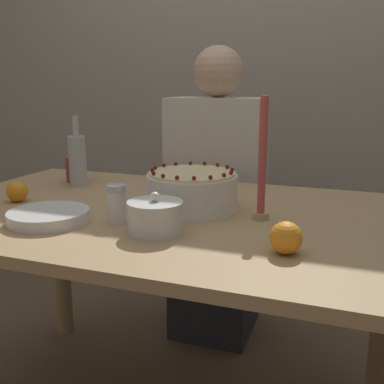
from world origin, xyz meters
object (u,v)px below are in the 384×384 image
at_px(bottle, 78,160).
at_px(person_man_blue_shirt, 216,214).
at_px(cake, 192,191).
at_px(sugar_bowl, 155,217).
at_px(candle, 262,169).
at_px(sugar_shaker, 117,204).

distance_m(bottle, person_man_blue_shirt, 0.66).
relative_size(cake, person_man_blue_shirt, 0.21).
height_order(cake, person_man_blue_shirt, person_man_blue_shirt).
relative_size(cake, sugar_bowl, 1.91).
distance_m(sugar_bowl, candle, 0.32).
xyz_separation_m(sugar_shaker, candle, (0.35, 0.16, 0.09)).
relative_size(cake, candle, 0.80).
relative_size(candle, bottle, 1.31).
xyz_separation_m(sugar_bowl, person_man_blue_shirt, (-0.10, 0.85, -0.23)).
distance_m(cake, bottle, 0.51).
relative_size(sugar_shaker, candle, 0.31).
bearing_deg(person_man_blue_shirt, cake, 100.08).
relative_size(candle, person_man_blue_shirt, 0.26).
xyz_separation_m(sugar_bowl, sugar_shaker, (-0.13, 0.04, 0.01)).
distance_m(candle, bottle, 0.72).
bearing_deg(sugar_shaker, candle, 25.10).
relative_size(sugar_shaker, person_man_blue_shirt, 0.08).
bearing_deg(cake, sugar_bowl, -92.42).
xyz_separation_m(bottle, person_man_blue_shirt, (0.38, 0.46, -0.29)).
height_order(sugar_shaker, candle, candle).
bearing_deg(person_man_blue_shirt, sugar_shaker, 87.76).
height_order(cake, sugar_shaker, cake).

